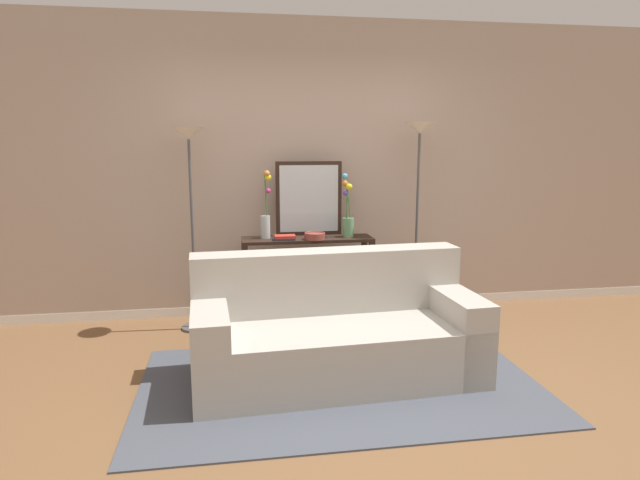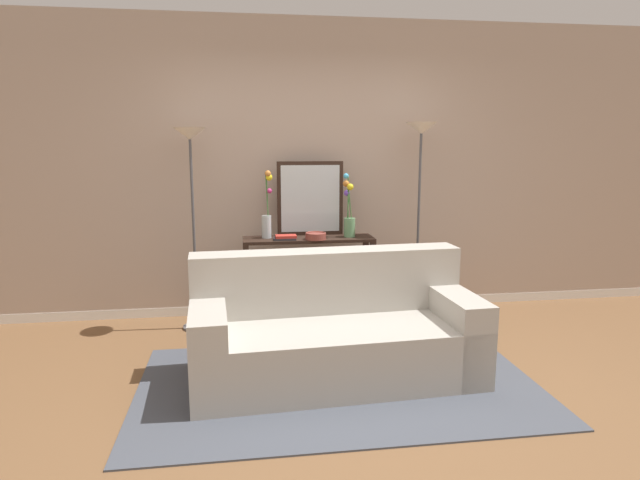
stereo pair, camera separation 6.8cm
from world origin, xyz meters
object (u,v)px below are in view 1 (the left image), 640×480
book_stack (284,238)px  book_row_under_console (269,318)px  wall_mirror (309,199)px  console_table (307,265)px  vase_short_flowers (348,216)px  couch (335,334)px  floor_lamp_left (190,173)px  fruit_bowl (315,236)px  vase_tall_flowers (266,215)px  floor_lamp_right (419,166)px

book_stack → book_row_under_console: size_ratio=0.85×
wall_mirror → console_table: bearing=-104.5°
vase_short_flowers → book_stack: (-0.59, -0.06, -0.18)m
couch → wall_mirror: 1.60m
floor_lamp_left → book_row_under_console: 1.50m
floor_lamp_left → vase_short_flowers: bearing=0.8°
console_table → fruit_bowl: 0.31m
console_table → floor_lamp_left: (-1.02, -0.03, 0.86)m
couch → wall_mirror: size_ratio=2.96×
vase_tall_flowers → book_row_under_console: vase_tall_flowers is taller
book_row_under_console → floor_lamp_right: bearing=-1.3°
fruit_bowl → vase_tall_flowers: bearing=162.9°
floor_lamp_right → vase_tall_flowers: bearing=177.4°
fruit_bowl → book_stack: fruit_bowl is taller
vase_short_flowers → book_row_under_console: vase_short_flowers is taller
console_table → floor_lamp_left: 1.33m
console_table → book_row_under_console: (-0.36, -0.00, -0.49)m
couch → vase_short_flowers: (0.34, 1.21, 0.68)m
fruit_bowl → floor_lamp_left: bearing=176.5°
console_table → vase_tall_flowers: 0.60m
wall_mirror → floor_lamp_right: bearing=-9.6°
book_stack → book_row_under_console: bearing=152.2°
floor_lamp_right → wall_mirror: (-0.99, 0.17, -0.30)m
vase_short_flowers → floor_lamp_right: bearing=-1.6°
book_row_under_console → vase_short_flowers: bearing=-1.1°
floor_lamp_left → console_table: bearing=1.8°
floor_lamp_right → vase_short_flowers: floor_lamp_right is taller
couch → fruit_bowl: size_ratio=10.81×
floor_lamp_right → book_row_under_console: 1.97m
floor_lamp_right → vase_tall_flowers: 1.47m
floor_lamp_left → vase_tall_flowers: floor_lamp_left is taller
book_row_under_console → wall_mirror: bearing=18.9°
floor_lamp_left → book_row_under_console: (0.66, 0.03, -1.35)m
console_table → floor_lamp_left: bearing=-178.2°
floor_lamp_right → book_row_under_console: bearing=178.7°
floor_lamp_left → fruit_bowl: 1.22m
console_table → vase_tall_flowers: vase_tall_flowers is taller
couch → console_table: size_ratio=1.71×
console_table → vase_tall_flowers: bearing=175.0°
floor_lamp_left → floor_lamp_right: bearing=0.0°
floor_lamp_right → vase_short_flowers: size_ratio=3.15×
console_table → vase_short_flowers: bearing=-2.1°
couch → vase_short_flowers: 1.43m
floor_lamp_left → book_stack: 0.99m
floor_lamp_right → book_stack: bearing=-178.0°
book_stack → vase_short_flowers: bearing=6.0°
couch → vase_short_flowers: vase_short_flowers is taller
vase_tall_flowers → fruit_bowl: (0.43, -0.13, -0.18)m
couch → vase_short_flowers: bearing=74.2°
couch → book_stack: bearing=102.2°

